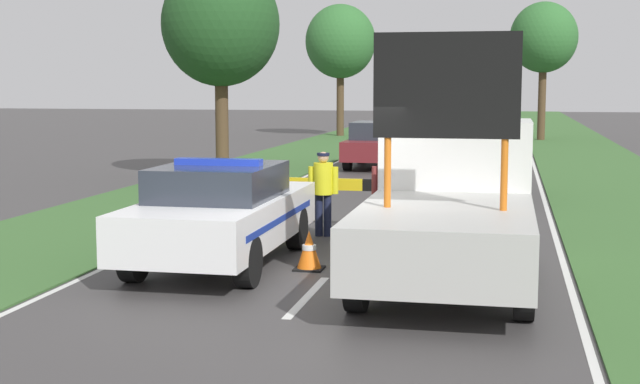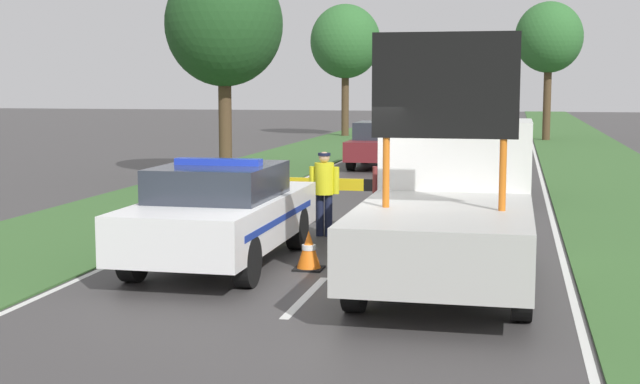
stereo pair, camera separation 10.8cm
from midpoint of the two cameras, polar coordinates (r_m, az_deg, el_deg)
name	(u,v)px [view 2 (the right image)]	position (r m, az deg, el deg)	size (l,w,h in m)	color
ground_plane	(319,284)	(12.54, 0.16, -5.91)	(160.00, 160.00, 0.00)	#3D3A3A
lane_markings	(426,175)	(27.64, 6.94, 1.11)	(6.96, 65.42, 0.01)	silver
grass_verge_left	(290,159)	(33.08, -1.84, 2.13)	(3.95, 120.00, 0.03)	#38602D
grass_verge_right	(599,165)	(32.20, 17.54, 1.68)	(3.95, 120.00, 0.03)	#38602D
police_car	(222,212)	(13.84, -6.09, -1.31)	(1.93, 4.78, 1.66)	white
work_truck	(450,205)	(12.75, 8.57, -0.84)	(2.25, 5.26, 3.43)	white
road_barrier	(364,188)	(17.06, 3.01, 0.26)	(3.06, 0.08, 0.98)	black
police_officer	(324,186)	(16.30, 0.46, 0.38)	(0.56, 0.36, 1.56)	#191E38
pedestrian_civilian	(388,188)	(16.05, 4.58, 0.28)	(0.57, 0.36, 1.59)	#232326
traffic_cone_near_police	(378,207)	(17.74, 3.93, -0.99)	(0.51, 0.51, 0.70)	black
traffic_cone_centre_front	(427,207)	(18.12, 7.01, -0.94)	(0.47, 0.47, 0.65)	black
traffic_cone_near_truck	(434,213)	(17.29, 7.46, -1.35)	(0.46, 0.46, 0.64)	black
traffic_cone_behind_barrier	(309,250)	(13.44, -0.50, -3.75)	(0.43, 0.43, 0.60)	black
traffic_cone_lane_edge	(451,228)	(15.51, 8.60, -2.32)	(0.46, 0.46, 0.64)	black
queued_car_suv_grey	(478,164)	(22.38, 10.23, 1.80)	(1.85, 4.52, 1.57)	slate
queued_car_wagon_maroon	(383,144)	(29.96, 4.14, 3.08)	(1.92, 4.34, 1.53)	maroon
queued_car_sedan_silver	(487,133)	(36.72, 10.75, 3.76)	(1.74, 4.10, 1.61)	#B2B2B7
roadside_tree_near_left	(224,25)	(26.18, -6.05, 10.57)	(3.40, 3.40, 6.28)	#4C3823
roadside_tree_near_right	(549,38)	(45.49, 14.51, 9.51)	(3.28, 3.28, 6.77)	#4C3823
roadside_tree_mid_left	(345,42)	(47.70, 1.70, 9.58)	(3.71, 3.71, 6.96)	#4C3823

